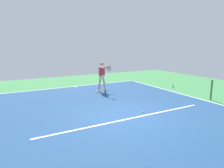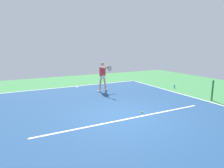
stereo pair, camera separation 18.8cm
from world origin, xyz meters
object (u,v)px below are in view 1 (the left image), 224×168
Objects in this scene: tennis_player at (102,74)px; water_bottle at (173,86)px; tennis_ball_near_player at (143,112)px; net_post at (211,90)px.

tennis_player reaches higher than water_bottle.
tennis_player is 28.09× the size of tennis_ball_near_player.
tennis_player is at bearing -16.49° from water_bottle.
tennis_player is 4.58m from tennis_ball_near_player.
net_post is at bearing 120.95° from tennis_player.
net_post is 3.22m from water_bottle.
tennis_ball_near_player is (0.23, 4.46, -1.04)m from tennis_player.
tennis_player reaches higher than tennis_ball_near_player.
tennis_ball_near_player is 0.30× the size of water_bottle.
water_bottle reaches higher than tennis_ball_near_player.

